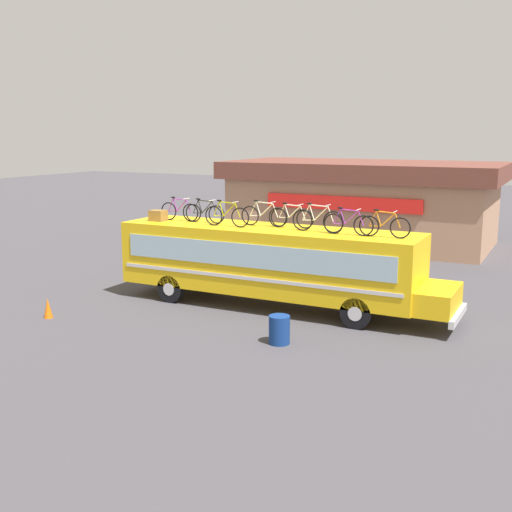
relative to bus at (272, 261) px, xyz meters
The scene contains 14 objects.
ground_plane 1.66m from the bus, behind, with size 120.00×120.00×0.00m, color #423F44.
bus is the anchor object (origin of this frame).
luggage_bag_1 4.75m from the bus, behind, with size 0.56×0.47×0.40m, color olive.
rooftop_bicycle_1 4.13m from the bus, behind, with size 1.64×0.44×0.89m.
rooftop_bicycle_2 3.13m from the bus, behind, with size 1.65×0.44×0.89m.
rooftop_bicycle_3 2.23m from the bus, 164.62° to the right, with size 1.75×0.44×0.93m.
rooftop_bicycle_4 1.61m from the bus, 154.73° to the left, with size 1.77×0.44×0.92m.
rooftop_bicycle_5 1.67m from the bus, 31.73° to the left, with size 1.63×0.44×0.86m.
rooftop_bicycle_6 2.33m from the bus, ahead, with size 1.81×0.44×0.96m.
rooftop_bicycle_7 3.24m from the bus, ahead, with size 1.67×0.44×0.89m.
rooftop_bicycle_8 4.29m from the bus, ahead, with size 1.65×0.44×0.88m.
roadside_building 14.30m from the bus, 94.83° to the left, with size 14.65×7.49×4.48m.
trash_bin 4.20m from the bus, 61.45° to the right, with size 0.61×0.61×0.84m, color navy.
traffic_cone 7.69m from the bus, 142.48° to the right, with size 0.29×0.29×0.67m, color orange.
Camera 1 is at (9.43, -19.51, 6.03)m, focal length 44.36 mm.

